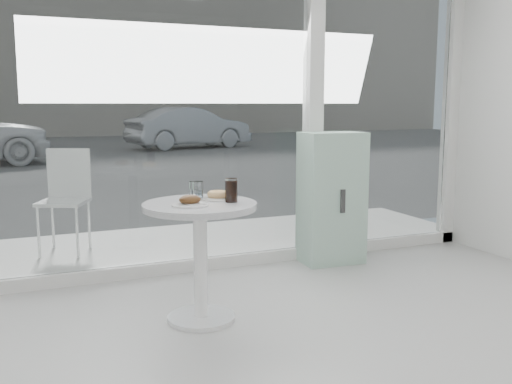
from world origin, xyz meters
name	(u,v)px	position (x,y,z in m)	size (l,w,h in m)	color
storefront	(225,64)	(0.07, 3.00, 1.71)	(5.00, 0.14, 3.00)	silver
main_table	(200,237)	(-0.50, 1.90, 0.55)	(0.72, 0.72, 0.77)	white
patio_deck	(191,243)	(0.00, 3.80, 0.03)	(5.60, 1.60, 0.05)	white
street	(72,152)	(0.00, 16.00, 0.00)	(40.00, 24.00, 0.00)	#3E3E3E
far_building	(47,42)	(0.00, 25.00, 4.00)	(40.00, 2.00, 8.00)	gray
mint_cabinet	(332,198)	(0.98, 2.78, 0.57)	(0.55, 0.39, 1.14)	#9DC8B2
patio_chair	(66,194)	(-1.15, 3.91, 0.58)	(0.53, 0.53, 0.93)	white
car_silver	(189,128)	(3.57, 15.98, 0.64)	(1.35, 3.88, 1.28)	#9B9DA2
plate_fritter	(190,202)	(-0.58, 1.82, 0.80)	(0.22, 0.22, 0.07)	silver
plate_donut	(218,196)	(-0.35, 1.98, 0.79)	(0.24, 0.24, 0.06)	silver
water_tumbler_a	(198,192)	(-0.47, 2.03, 0.82)	(0.07, 0.07, 0.12)	white
water_tumbler_b	(194,191)	(-0.47, 2.11, 0.82)	(0.07, 0.07, 0.11)	white
cola_glass	(231,191)	(-0.30, 1.86, 0.84)	(0.08, 0.08, 0.15)	white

